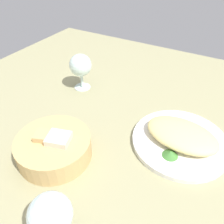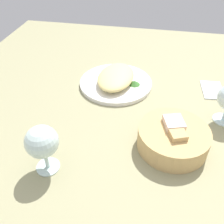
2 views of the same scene
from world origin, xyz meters
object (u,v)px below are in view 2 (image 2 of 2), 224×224
plate (116,83)px  folded_napkin (213,89)px  wine_glass_near (42,143)px  bread_basket (173,138)px

plate → folded_napkin: plate is taller
plate → wine_glass_near: (39.27, -9.89, 7.93)cm
plate → bread_basket: size_ratio=1.38×
bread_basket → wine_glass_near: 32.95cm
plate → wine_glass_near: 41.27cm
plate → folded_napkin: 33.86cm
plate → bread_basket: bearing=37.1°
bread_basket → folded_napkin: bread_basket is taller
folded_napkin → wine_glass_near: bearing=-49.8°
bread_basket → folded_napkin: size_ratio=1.69×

